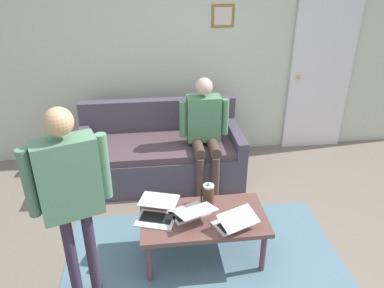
{
  "coord_description": "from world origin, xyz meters",
  "views": [
    {
      "loc": [
        0.38,
        2.54,
        2.54
      ],
      "look_at": [
        -0.01,
        -0.79,
        0.8
      ],
      "focal_mm": 36.0,
      "sensor_mm": 36.0,
      "label": 1
    }
  ],
  "objects_px": {
    "laptop_left": "(191,212)",
    "couch": "(161,154)",
    "person_standing": "(70,188)",
    "person_seated": "(204,128)",
    "laptop_right": "(157,213)",
    "french_press": "(208,194)",
    "interior_door": "(320,75)",
    "laptop_center": "(235,222)",
    "coffee_table": "(203,221)"
  },
  "relations": [
    {
      "from": "person_standing",
      "to": "person_seated",
      "type": "bearing_deg",
      "value": -127.16
    },
    {
      "from": "laptop_center",
      "to": "french_press",
      "type": "distance_m",
      "value": 0.38
    },
    {
      "from": "laptop_left",
      "to": "person_standing",
      "type": "relative_size",
      "value": 0.27
    },
    {
      "from": "coffee_table",
      "to": "person_seated",
      "type": "bearing_deg",
      "value": -98.6
    },
    {
      "from": "laptop_center",
      "to": "person_seated",
      "type": "height_order",
      "value": "person_seated"
    },
    {
      "from": "coffee_table",
      "to": "person_standing",
      "type": "relative_size",
      "value": 0.67
    },
    {
      "from": "french_press",
      "to": "person_seated",
      "type": "distance_m",
      "value": 1.03
    },
    {
      "from": "laptop_left",
      "to": "person_seated",
      "type": "bearing_deg",
      "value": -103.61
    },
    {
      "from": "laptop_left",
      "to": "person_seated",
      "type": "xyz_separation_m",
      "value": [
        -0.28,
        -1.18,
        0.24
      ]
    },
    {
      "from": "laptop_left",
      "to": "person_seated",
      "type": "distance_m",
      "value": 1.23
    },
    {
      "from": "person_seated",
      "to": "person_standing",
      "type": "bearing_deg",
      "value": 52.84
    },
    {
      "from": "french_press",
      "to": "person_seated",
      "type": "relative_size",
      "value": 0.18
    },
    {
      "from": "interior_door",
      "to": "laptop_left",
      "type": "xyz_separation_m",
      "value": [
        1.93,
        1.99,
        -0.54
      ]
    },
    {
      "from": "person_seated",
      "to": "couch",
      "type": "bearing_deg",
      "value": -24.66
    },
    {
      "from": "french_press",
      "to": "laptop_center",
      "type": "bearing_deg",
      "value": 117.37
    },
    {
      "from": "couch",
      "to": "laptop_left",
      "type": "distance_m",
      "value": 1.43
    },
    {
      "from": "coffee_table",
      "to": "laptop_right",
      "type": "height_order",
      "value": "laptop_right"
    },
    {
      "from": "laptop_right",
      "to": "person_seated",
      "type": "distance_m",
      "value": 1.31
    },
    {
      "from": "coffee_table",
      "to": "interior_door",
      "type": "bearing_deg",
      "value": -132.34
    },
    {
      "from": "laptop_left",
      "to": "couch",
      "type": "bearing_deg",
      "value": -81.53
    },
    {
      "from": "coffee_table",
      "to": "laptop_left",
      "type": "height_order",
      "value": "laptop_left"
    },
    {
      "from": "laptop_center",
      "to": "french_press",
      "type": "relative_size",
      "value": 1.77
    },
    {
      "from": "laptop_left",
      "to": "french_press",
      "type": "bearing_deg",
      "value": -136.04
    },
    {
      "from": "person_seated",
      "to": "laptop_right",
      "type": "bearing_deg",
      "value": 63.3
    },
    {
      "from": "interior_door",
      "to": "person_seated",
      "type": "bearing_deg",
      "value": 26.27
    },
    {
      "from": "interior_door",
      "to": "laptop_center",
      "type": "bearing_deg",
      "value": 53.69
    },
    {
      "from": "french_press",
      "to": "interior_door",
      "type": "bearing_deg",
      "value": -133.99
    },
    {
      "from": "person_standing",
      "to": "couch",
      "type": "bearing_deg",
      "value": -110.89
    },
    {
      "from": "person_standing",
      "to": "laptop_right",
      "type": "bearing_deg",
      "value": -146.56
    },
    {
      "from": "interior_door",
      "to": "laptop_center",
      "type": "relative_size",
      "value": 5.11
    },
    {
      "from": "coffee_table",
      "to": "person_seated",
      "type": "distance_m",
      "value": 1.25
    },
    {
      "from": "person_seated",
      "to": "interior_door",
      "type": "bearing_deg",
      "value": -153.73
    },
    {
      "from": "laptop_left",
      "to": "person_seated",
      "type": "relative_size",
      "value": 0.35
    },
    {
      "from": "laptop_left",
      "to": "laptop_center",
      "type": "height_order",
      "value": "same"
    },
    {
      "from": "person_standing",
      "to": "person_seated",
      "type": "distance_m",
      "value": 1.96
    },
    {
      "from": "person_standing",
      "to": "laptop_center",
      "type": "bearing_deg",
      "value": -170.82
    },
    {
      "from": "coffee_table",
      "to": "laptop_left",
      "type": "relative_size",
      "value": 2.47
    },
    {
      "from": "interior_door",
      "to": "person_standing",
      "type": "distance_m",
      "value": 3.67
    },
    {
      "from": "person_seated",
      "to": "french_press",
      "type": "bearing_deg",
      "value": 83.78
    },
    {
      "from": "coffee_table",
      "to": "laptop_right",
      "type": "relative_size",
      "value": 2.53
    },
    {
      "from": "interior_door",
      "to": "french_press",
      "type": "xyz_separation_m",
      "value": [
        1.76,
        1.82,
        -0.48
      ]
    },
    {
      "from": "couch",
      "to": "laptop_center",
      "type": "bearing_deg",
      "value": 109.55
    },
    {
      "from": "couch",
      "to": "person_seated",
      "type": "xyz_separation_m",
      "value": [
        -0.49,
        0.23,
        0.42
      ]
    },
    {
      "from": "couch",
      "to": "french_press",
      "type": "relative_size",
      "value": 8.34
    },
    {
      "from": "interior_door",
      "to": "laptop_left",
      "type": "distance_m",
      "value": 2.82
    },
    {
      "from": "coffee_table",
      "to": "person_seated",
      "type": "height_order",
      "value": "person_seated"
    },
    {
      "from": "french_press",
      "to": "person_standing",
      "type": "height_order",
      "value": "person_standing"
    },
    {
      "from": "coffee_table",
      "to": "laptop_center",
      "type": "height_order",
      "value": "laptop_center"
    },
    {
      "from": "laptop_center",
      "to": "french_press",
      "type": "xyz_separation_m",
      "value": [
        0.17,
        -0.33,
        0.06
      ]
    },
    {
      "from": "interior_door",
      "to": "couch",
      "type": "relative_size",
      "value": 1.08
    }
  ]
}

